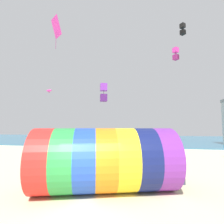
{
  "coord_description": "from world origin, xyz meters",
  "views": [
    {
      "loc": [
        2.25,
        -6.68,
        3.19
      ],
      "look_at": [
        0.31,
        4.13,
        4.16
      ],
      "focal_mm": 28.0,
      "sensor_mm": 36.0,
      "label": 1
    }
  ],
  "objects_px": {
    "giant_inflatable_tube": "(106,159)",
    "kite_magenta_box": "(176,54)",
    "kite_purple_box": "(104,93)",
    "bystander_mid_beach": "(135,156)",
    "kite_black_box": "(183,29)",
    "kite_handler": "(183,168)",
    "kite_magenta_parafoil": "(49,91)",
    "kite_magenta_diamond": "(56,27)",
    "bystander_near_water": "(42,150)"
  },
  "relations": [
    {
      "from": "kite_handler",
      "to": "bystander_near_water",
      "type": "relative_size",
      "value": 0.98
    },
    {
      "from": "kite_purple_box",
      "to": "kite_magenta_parafoil",
      "type": "xyz_separation_m",
      "value": [
        -8.29,
        5.07,
        1.57
      ]
    },
    {
      "from": "kite_black_box",
      "to": "bystander_mid_beach",
      "type": "bearing_deg",
      "value": -132.76
    },
    {
      "from": "kite_magenta_diamond",
      "to": "bystander_near_water",
      "type": "xyz_separation_m",
      "value": [
        -2.49,
        2.38,
        -11.22
      ]
    },
    {
      "from": "giant_inflatable_tube",
      "to": "bystander_mid_beach",
      "type": "height_order",
      "value": "giant_inflatable_tube"
    },
    {
      "from": "kite_magenta_box",
      "to": "bystander_mid_beach",
      "type": "height_order",
      "value": "kite_magenta_box"
    },
    {
      "from": "kite_magenta_diamond",
      "to": "kite_purple_box",
      "type": "relative_size",
      "value": 1.67
    },
    {
      "from": "kite_handler",
      "to": "kite_magenta_diamond",
      "type": "distance_m",
      "value": 15.18
    },
    {
      "from": "kite_handler",
      "to": "bystander_mid_beach",
      "type": "relative_size",
      "value": 0.98
    },
    {
      "from": "giant_inflatable_tube",
      "to": "kite_handler",
      "type": "height_order",
      "value": "giant_inflatable_tube"
    },
    {
      "from": "kite_purple_box",
      "to": "bystander_mid_beach",
      "type": "relative_size",
      "value": 0.95
    },
    {
      "from": "kite_black_box",
      "to": "bystander_near_water",
      "type": "relative_size",
      "value": 0.76
    },
    {
      "from": "giant_inflatable_tube",
      "to": "kite_magenta_diamond",
      "type": "distance_m",
      "value": 12.97
    },
    {
      "from": "kite_handler",
      "to": "kite_black_box",
      "type": "xyz_separation_m",
      "value": [
        2.36,
        9.15,
        13.31
      ]
    },
    {
      "from": "kite_magenta_diamond",
      "to": "kite_black_box",
      "type": "height_order",
      "value": "kite_black_box"
    },
    {
      "from": "bystander_near_water",
      "to": "bystander_mid_beach",
      "type": "xyz_separation_m",
      "value": [
        9.33,
        -2.01,
        0.0
      ]
    },
    {
      "from": "giant_inflatable_tube",
      "to": "kite_purple_box",
      "type": "relative_size",
      "value": 4.42
    },
    {
      "from": "giant_inflatable_tube",
      "to": "kite_magenta_parafoil",
      "type": "xyz_separation_m",
      "value": [
        -9.83,
        11.28,
        6.3
      ]
    },
    {
      "from": "kite_magenta_box",
      "to": "bystander_mid_beach",
      "type": "xyz_separation_m",
      "value": [
        -4.82,
        -7.94,
        -11.42
      ]
    },
    {
      "from": "kite_purple_box",
      "to": "bystander_mid_beach",
      "type": "distance_m",
      "value": 6.1
    },
    {
      "from": "kite_handler",
      "to": "bystander_near_water",
      "type": "xyz_separation_m",
      "value": [
        -12.21,
        5.51,
        0.02
      ]
    },
    {
      "from": "kite_black_box",
      "to": "bystander_near_water",
      "type": "distance_m",
      "value": 20.05
    },
    {
      "from": "kite_handler",
      "to": "kite_magenta_parafoil",
      "type": "height_order",
      "value": "kite_magenta_parafoil"
    },
    {
      "from": "kite_magenta_diamond",
      "to": "kite_black_box",
      "type": "xyz_separation_m",
      "value": [
        12.07,
        6.03,
        2.06
      ]
    },
    {
      "from": "kite_magenta_diamond",
      "to": "bystander_near_water",
      "type": "distance_m",
      "value": 11.74
    },
    {
      "from": "kite_purple_box",
      "to": "bystander_mid_beach",
      "type": "height_order",
      "value": "kite_purple_box"
    },
    {
      "from": "giant_inflatable_tube",
      "to": "bystander_near_water",
      "type": "height_order",
      "value": "giant_inflatable_tube"
    },
    {
      "from": "giant_inflatable_tube",
      "to": "bystander_mid_beach",
      "type": "xyz_separation_m",
      "value": [
        1.2,
        5.34,
        -0.64
      ]
    },
    {
      "from": "giant_inflatable_tube",
      "to": "kite_black_box",
      "type": "relative_size",
      "value": 5.59
    },
    {
      "from": "kite_magenta_parafoil",
      "to": "kite_magenta_box",
      "type": "bearing_deg",
      "value": 7.18
    },
    {
      "from": "giant_inflatable_tube",
      "to": "kite_magenta_box",
      "type": "distance_m",
      "value": 18.14
    },
    {
      "from": "kite_handler",
      "to": "kite_magenta_box",
      "type": "bearing_deg",
      "value": 80.34
    },
    {
      "from": "kite_magenta_diamond",
      "to": "kite_magenta_box",
      "type": "bearing_deg",
      "value": 35.48
    },
    {
      "from": "kite_purple_box",
      "to": "kite_magenta_box",
      "type": "relative_size",
      "value": 1.05
    },
    {
      "from": "kite_magenta_diamond",
      "to": "kite_magenta_box",
      "type": "height_order",
      "value": "kite_magenta_box"
    },
    {
      "from": "giant_inflatable_tube",
      "to": "kite_purple_box",
      "type": "xyz_separation_m",
      "value": [
        -1.55,
        6.21,
        4.73
      ]
    },
    {
      "from": "kite_magenta_box",
      "to": "bystander_mid_beach",
      "type": "bearing_deg",
      "value": -121.27
    },
    {
      "from": "kite_magenta_diamond",
      "to": "kite_magenta_parafoil",
      "type": "height_order",
      "value": "kite_magenta_diamond"
    },
    {
      "from": "bystander_mid_beach",
      "to": "kite_magenta_diamond",
      "type": "bearing_deg",
      "value": -176.94
    },
    {
      "from": "kite_black_box",
      "to": "kite_magenta_box",
      "type": "relative_size",
      "value": 0.83
    },
    {
      "from": "bystander_near_water",
      "to": "kite_purple_box",
      "type": "bearing_deg",
      "value": -9.81
    },
    {
      "from": "kite_magenta_box",
      "to": "kite_magenta_diamond",
      "type": "bearing_deg",
      "value": -144.52
    },
    {
      "from": "kite_handler",
      "to": "kite_black_box",
      "type": "bearing_deg",
      "value": 75.56
    },
    {
      "from": "giant_inflatable_tube",
      "to": "kite_magenta_box",
      "type": "height_order",
      "value": "kite_magenta_box"
    },
    {
      "from": "kite_magenta_box",
      "to": "kite_purple_box",
      "type": "bearing_deg",
      "value": -136.97
    },
    {
      "from": "giant_inflatable_tube",
      "to": "kite_magenta_parafoil",
      "type": "relative_size",
      "value": 8.67
    },
    {
      "from": "kite_handler",
      "to": "kite_black_box",
      "type": "distance_m",
      "value": 16.32
    },
    {
      "from": "giant_inflatable_tube",
      "to": "kite_magenta_diamond",
      "type": "bearing_deg",
      "value": 138.6
    },
    {
      "from": "kite_purple_box",
      "to": "bystander_mid_beach",
      "type": "bearing_deg",
      "value": -17.69
    },
    {
      "from": "kite_magenta_parafoil",
      "to": "kite_purple_box",
      "type": "bearing_deg",
      "value": -31.46
    }
  ]
}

